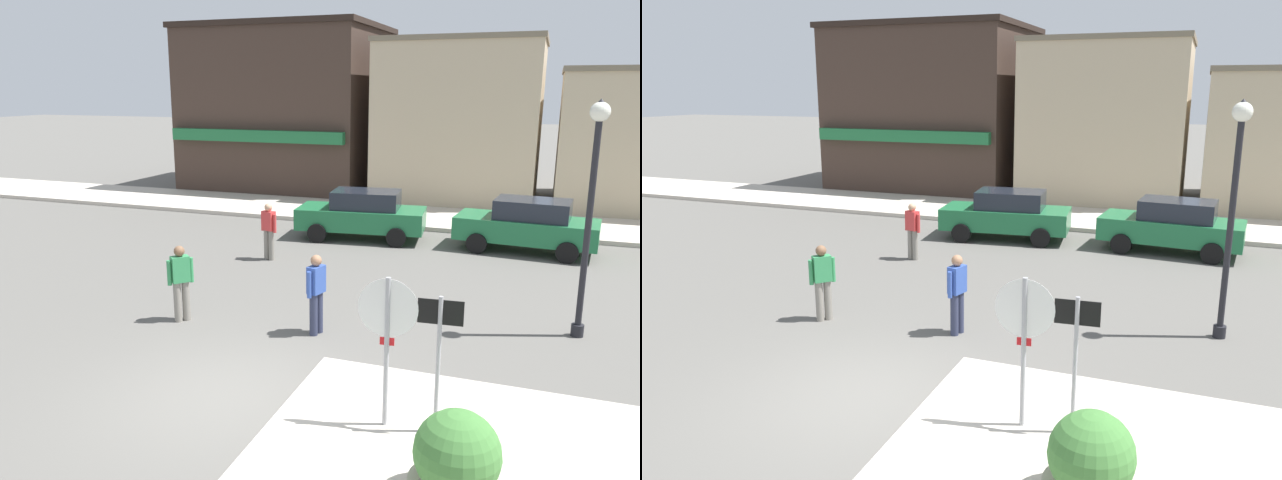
# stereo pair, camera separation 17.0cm
# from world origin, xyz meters

# --- Properties ---
(ground_plane) EXTENTS (160.00, 160.00, 0.00)m
(ground_plane) POSITION_xyz_m (0.00, 0.00, 0.00)
(ground_plane) COLOR #5B5954
(sidewalk_corner) EXTENTS (6.40, 4.80, 0.15)m
(sidewalk_corner) POSITION_xyz_m (4.26, -0.77, 0.07)
(sidewalk_corner) COLOR beige
(sidewalk_corner) RESTS_ON ground
(kerb_far) EXTENTS (80.00, 4.00, 0.15)m
(kerb_far) POSITION_xyz_m (0.00, 14.61, 0.07)
(kerb_far) COLOR beige
(kerb_far) RESTS_ON ground
(stop_sign) EXTENTS (0.82, 0.09, 2.30)m
(stop_sign) POSITION_xyz_m (2.61, -0.17, 1.52)
(stop_sign) COLOR #9E9EA3
(stop_sign) RESTS_ON ground
(one_way_sign) EXTENTS (0.60, 0.07, 2.10)m
(one_way_sign) POSITION_xyz_m (3.31, -0.11, 1.33)
(one_way_sign) COLOR #9E9EA3
(one_way_sign) RESTS_ON ground
(planter) EXTENTS (1.10, 1.10, 1.23)m
(planter) POSITION_xyz_m (3.78, -1.46, 0.56)
(planter) COLOR #ADA38E
(planter) RESTS_ON ground
(lamp_post) EXTENTS (0.36, 0.36, 4.54)m
(lamp_post) POSITION_xyz_m (5.25, 4.59, 2.96)
(lamp_post) COLOR black
(lamp_post) RESTS_ON ground
(parked_car_nearest) EXTENTS (4.16, 2.21, 1.56)m
(parked_car_nearest) POSITION_xyz_m (-1.01, 10.87, 0.81)
(parked_car_nearest) COLOR #1E6B3D
(parked_car_nearest) RESTS_ON ground
(parked_car_second) EXTENTS (4.14, 2.15, 1.56)m
(parked_car_second) POSITION_xyz_m (4.00, 11.03, 0.81)
(parked_car_second) COLOR #1E6B3D
(parked_car_second) RESTS_ON ground
(pedestrian_crossing_near) EXTENTS (0.31, 0.55, 1.61)m
(pedestrian_crossing_near) POSITION_xyz_m (0.42, 2.93, 0.87)
(pedestrian_crossing_near) COLOR #2D334C
(pedestrian_crossing_near) RESTS_ON ground
(pedestrian_crossing_far) EXTENTS (0.43, 0.47, 1.61)m
(pedestrian_crossing_far) POSITION_xyz_m (-2.44, 2.62, 0.87)
(pedestrian_crossing_far) COLOR gray
(pedestrian_crossing_far) RESTS_ON ground
(pedestrian_kerb_side) EXTENTS (0.55, 0.32, 1.61)m
(pedestrian_kerb_side) POSITION_xyz_m (-2.75, 7.57, 0.87)
(pedestrian_kerb_side) COLOR gray
(pedestrian_kerb_side) RESTS_ON ground
(building_corner_shop) EXTENTS (8.68, 7.64, 7.50)m
(building_corner_shop) POSITION_xyz_m (-7.49, 20.18, 3.75)
(building_corner_shop) COLOR #3D2D26
(building_corner_shop) RESTS_ON ground
(building_storefront_left_near) EXTENTS (6.52, 6.31, 6.66)m
(building_storefront_left_near) POSITION_xyz_m (0.76, 19.48, 3.33)
(building_storefront_left_near) COLOR tan
(building_storefront_left_near) RESTS_ON ground
(building_storefront_left_mid) EXTENTS (5.66, 7.54, 5.47)m
(building_storefront_left_mid) POSITION_xyz_m (7.46, 20.09, 2.74)
(building_storefront_left_mid) COLOR tan
(building_storefront_left_mid) RESTS_ON ground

